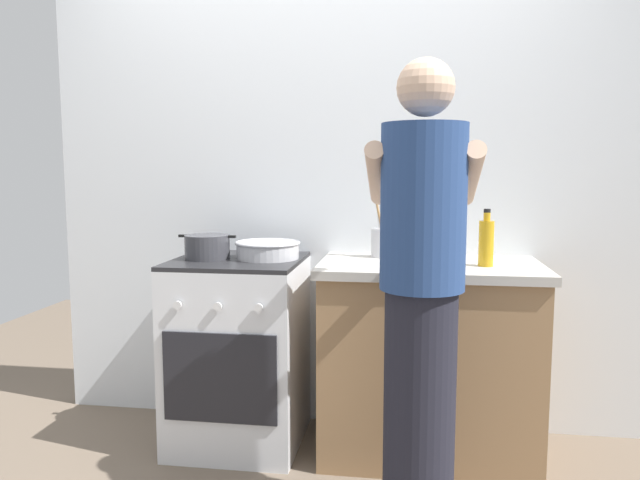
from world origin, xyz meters
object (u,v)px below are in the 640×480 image
stove_range (239,351)px  oil_bottle (486,242)px  utensil_crock (382,236)px  spice_bottle (430,253)px  person (421,300)px  pot (207,247)px  mixing_bowl (268,249)px

stove_range → oil_bottle: 1.27m
utensil_crock → stove_range: bearing=-166.9°
utensil_crock → spice_bottle: (0.23, -0.14, -0.06)m
utensil_crock → person: size_ratio=0.20×
pot → utensil_crock: (0.81, 0.18, 0.05)m
mixing_bowl → utensil_crock: utensil_crock is taller
utensil_crock → pot: bearing=-167.7°
person → utensil_crock: bearing=103.3°
spice_bottle → oil_bottle: (0.24, -0.07, 0.06)m
pot → person: person is taller
utensil_crock → spice_bottle: size_ratio=3.77×
oil_bottle → person: person is taller
spice_bottle → person: (-0.05, -0.62, -0.08)m
stove_range → spice_bottle: size_ratio=10.18×
utensil_crock → spice_bottle: utensil_crock is taller
oil_bottle → stove_range: bearing=177.5°
utensil_crock → person: bearing=-76.7°
stove_range → utensil_crock: utensil_crock is taller
stove_range → person: bearing=-35.3°
utensil_crock → mixing_bowl: bearing=-166.7°
pot → person: 1.15m
spice_bottle → oil_bottle: size_ratio=0.35×
mixing_bowl → oil_bottle: 1.00m
spice_bottle → mixing_bowl: bearing=179.1°
utensil_crock → oil_bottle: utensil_crock is taller
person → pot: bearing=149.6°
stove_range → mixing_bowl: bearing=12.0°
pot → utensil_crock: size_ratio=0.83×
utensil_crock → spice_bottle: 0.27m
utensil_crock → spice_bottle: bearing=-31.3°
stove_range → person: size_ratio=0.53×
pot → oil_bottle: oil_bottle is taller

